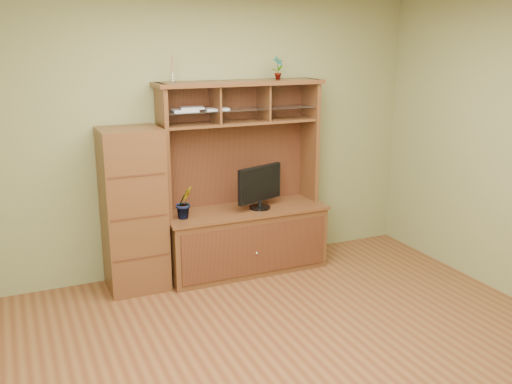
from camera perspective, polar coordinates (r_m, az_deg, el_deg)
room at (r=3.91m, az=4.87°, el=1.17°), size 4.54×4.04×2.74m
media_hutch at (r=5.75m, az=-1.23°, el=-2.82°), size 1.66×0.61×1.90m
monitor at (r=5.63m, az=0.39°, el=0.56°), size 0.53×0.23×0.43m
orchid_plant at (r=5.38m, az=-7.17°, el=-1.03°), size 0.20×0.18×0.31m
top_plant at (r=5.71m, az=2.19°, el=12.29°), size 0.14×0.11×0.22m
reed_diffuser at (r=5.33m, az=-8.34°, el=11.85°), size 0.05×0.05×0.26m
magazines at (r=5.43m, az=-5.89°, el=8.24°), size 0.55×0.20×0.04m
side_cabinet at (r=5.37m, az=-12.16°, el=-1.78°), size 0.54×0.49×1.52m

